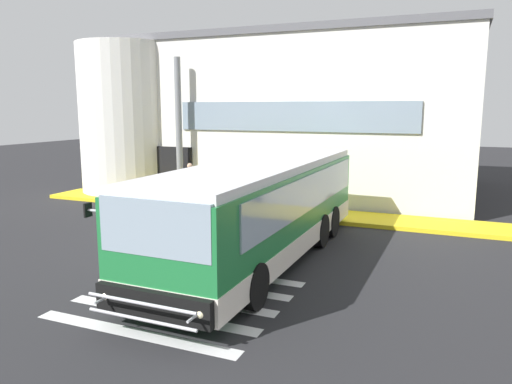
% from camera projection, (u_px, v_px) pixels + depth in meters
% --- Properties ---
extents(ground_plane, '(80.00, 90.00, 0.02)m').
position_uv_depth(ground_plane, '(198.00, 242.00, 15.24)').
color(ground_plane, '#232326').
rests_on(ground_plane, ground).
extents(bay_paint_stripes, '(4.40, 3.96, 0.01)m').
position_uv_depth(bay_paint_stripes, '(184.00, 298.00, 10.66)').
color(bay_paint_stripes, silver).
rests_on(bay_paint_stripes, ground).
extents(terminal_building, '(17.91, 13.80, 7.43)m').
position_uv_depth(terminal_building, '(295.00, 116.00, 25.31)').
color(terminal_building, silver).
rests_on(terminal_building, ground).
extents(boarding_curb, '(20.11, 2.00, 0.15)m').
position_uv_depth(boarding_curb, '(257.00, 210.00, 19.58)').
color(boarding_curb, yellow).
rests_on(boarding_curb, ground).
extents(entry_support_column, '(0.28, 0.28, 6.14)m').
position_uv_depth(entry_support_column, '(179.00, 129.00, 21.10)').
color(entry_support_column, slate).
rests_on(entry_support_column, boarding_curb).
extents(bus_main_foreground, '(3.12, 10.55, 2.70)m').
position_uv_depth(bus_main_foreground, '(261.00, 212.00, 13.21)').
color(bus_main_foreground, '#1E7238').
rests_on(bus_main_foreground, ground).
extents(passenger_near_column, '(0.59, 0.25, 1.68)m').
position_uv_depth(passenger_near_column, '(190.00, 180.00, 20.70)').
color(passenger_near_column, '#1E2338').
rests_on(passenger_near_column, boarding_curb).
extents(passenger_by_doorway, '(0.52, 0.50, 1.68)m').
position_uv_depth(passenger_by_doorway, '(209.00, 183.00, 19.88)').
color(passenger_by_doorway, '#4C4233').
rests_on(passenger_by_doorway, boarding_curb).
extents(passenger_at_curb_edge, '(0.53, 0.37, 1.68)m').
position_uv_depth(passenger_at_curb_edge, '(228.00, 184.00, 19.64)').
color(passenger_at_curb_edge, '#4C4233').
rests_on(passenger_at_curb_edge, boarding_curb).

